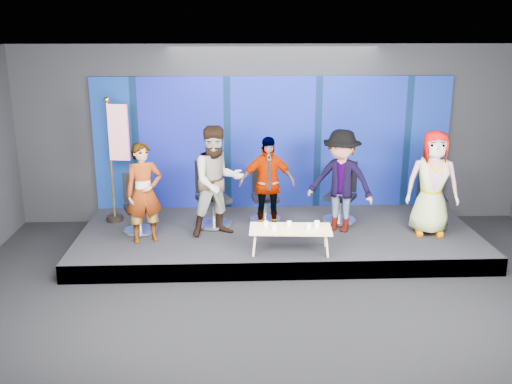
% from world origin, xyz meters
% --- Properties ---
extents(ground, '(10.00, 10.00, 0.00)m').
position_xyz_m(ground, '(0.00, 0.00, 0.00)').
color(ground, black).
rests_on(ground, ground).
extents(room_walls, '(10.02, 8.02, 3.51)m').
position_xyz_m(room_walls, '(0.00, 0.00, 2.43)').
color(room_walls, black).
rests_on(room_walls, ground).
extents(riser, '(7.00, 3.00, 0.30)m').
position_xyz_m(riser, '(0.00, 2.50, 0.15)').
color(riser, black).
rests_on(riser, ground).
extents(backdrop, '(7.00, 0.08, 2.60)m').
position_xyz_m(backdrop, '(0.00, 3.95, 1.60)').
color(backdrop, '#072253').
rests_on(backdrop, riser).
extents(chair_a, '(0.75, 0.75, 1.04)m').
position_xyz_m(chair_a, '(-2.46, 2.53, 0.64)').
color(chair_a, silver).
rests_on(chair_a, riser).
extents(panelist_a, '(0.71, 0.58, 1.69)m').
position_xyz_m(panelist_a, '(-2.28, 2.06, 1.14)').
color(panelist_a, black).
rests_on(panelist_a, riser).
extents(chair_b, '(0.85, 0.85, 1.18)m').
position_xyz_m(chair_b, '(-1.17, 2.83, 0.69)').
color(chair_b, silver).
rests_on(chair_b, riser).
extents(panelist_b, '(1.12, 1.00, 1.92)m').
position_xyz_m(panelist_b, '(-1.06, 2.33, 1.26)').
color(panelist_b, black).
rests_on(panelist_b, riser).
extents(chair_c, '(0.64, 0.64, 1.04)m').
position_xyz_m(chair_c, '(-0.20, 3.06, 0.64)').
color(chair_c, silver).
rests_on(chair_c, riser).
extents(panelist_c, '(1.02, 0.50, 1.69)m').
position_xyz_m(panelist_c, '(-0.20, 2.56, 1.14)').
color(panelist_c, black).
rests_on(panelist_c, riser).
extents(chair_d, '(0.85, 0.85, 1.12)m').
position_xyz_m(chair_d, '(1.20, 2.94, 0.67)').
color(chair_d, silver).
rests_on(chair_d, riser).
extents(panelist_d, '(1.35, 1.14, 1.82)m').
position_xyz_m(panelist_d, '(1.09, 2.45, 1.21)').
color(panelist_d, black).
rests_on(panelist_d, riser).
extents(chair_e, '(0.73, 0.73, 1.13)m').
position_xyz_m(chair_e, '(2.82, 2.69, 0.67)').
color(chair_e, silver).
rests_on(chair_e, riser).
extents(panelist_e, '(0.98, 0.72, 1.83)m').
position_xyz_m(panelist_e, '(2.64, 2.21, 1.22)').
color(panelist_e, black).
rests_on(panelist_e, riser).
extents(coffee_table, '(1.34, 0.65, 0.40)m').
position_xyz_m(coffee_table, '(0.11, 1.47, 0.67)').
color(coffee_table, tan).
rests_on(coffee_table, riser).
extents(mug_a, '(0.07, 0.07, 0.09)m').
position_xyz_m(mug_a, '(-0.27, 1.57, 0.75)').
color(mug_a, white).
rests_on(mug_a, coffee_table).
extents(mug_b, '(0.07, 0.07, 0.09)m').
position_xyz_m(mug_b, '(-0.15, 1.39, 0.74)').
color(mug_b, white).
rests_on(mug_b, coffee_table).
extents(mug_c, '(0.08, 0.08, 0.09)m').
position_xyz_m(mug_c, '(0.10, 1.53, 0.75)').
color(mug_c, white).
rests_on(mug_c, coffee_table).
extents(mug_d, '(0.08, 0.08, 0.09)m').
position_xyz_m(mug_d, '(0.40, 1.42, 0.75)').
color(mug_d, white).
rests_on(mug_d, coffee_table).
extents(mug_e, '(0.09, 0.09, 0.10)m').
position_xyz_m(mug_e, '(0.54, 1.49, 0.75)').
color(mug_e, white).
rests_on(mug_e, coffee_table).
extents(flag_stand, '(0.52, 0.31, 2.31)m').
position_xyz_m(flag_stand, '(-2.90, 3.10, 1.53)').
color(flag_stand, black).
rests_on(flag_stand, riser).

